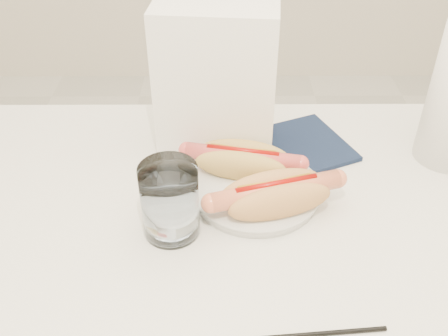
{
  "coord_description": "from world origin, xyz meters",
  "views": [
    {
      "loc": [
        -0.03,
        -0.52,
        1.28
      ],
      "look_at": [
        -0.03,
        0.09,
        0.82
      ],
      "focal_mm": 41.19,
      "sensor_mm": 36.0,
      "label": 1
    }
  ],
  "objects_px": {
    "plate": "(255,191)",
    "hotdog_right": "(276,195)",
    "hotdog_left": "(243,161)",
    "water_glass": "(170,201)",
    "table": "(241,274)",
    "napkin_box": "(216,82)"
  },
  "relations": [
    {
      "from": "plate",
      "to": "hotdog_right",
      "type": "bearing_deg",
      "value": -61.97
    },
    {
      "from": "hotdog_left",
      "to": "water_glass",
      "type": "height_order",
      "value": "water_glass"
    },
    {
      "from": "table",
      "to": "napkin_box",
      "type": "xyz_separation_m",
      "value": [
        -0.04,
        0.25,
        0.19
      ]
    },
    {
      "from": "plate",
      "to": "napkin_box",
      "type": "distance_m",
      "value": 0.19
    },
    {
      "from": "water_glass",
      "to": "hotdog_left",
      "type": "bearing_deg",
      "value": 47.83
    },
    {
      "from": "napkin_box",
      "to": "table",
      "type": "bearing_deg",
      "value": -75.98
    },
    {
      "from": "hotdog_left",
      "to": "hotdog_right",
      "type": "height_order",
      "value": "hotdog_right"
    },
    {
      "from": "hotdog_left",
      "to": "table",
      "type": "bearing_deg",
      "value": -80.08
    },
    {
      "from": "hotdog_left",
      "to": "hotdog_right",
      "type": "bearing_deg",
      "value": -50.59
    },
    {
      "from": "plate",
      "to": "hotdog_left",
      "type": "bearing_deg",
      "value": 116.89
    },
    {
      "from": "hotdog_right",
      "to": "napkin_box",
      "type": "height_order",
      "value": "napkin_box"
    },
    {
      "from": "plate",
      "to": "water_glass",
      "type": "bearing_deg",
      "value": -148.02
    },
    {
      "from": "plate",
      "to": "napkin_box",
      "type": "height_order",
      "value": "napkin_box"
    },
    {
      "from": "hotdog_right",
      "to": "hotdog_left",
      "type": "bearing_deg",
      "value": 101.37
    },
    {
      "from": "table",
      "to": "hotdog_left",
      "type": "relative_size",
      "value": 6.42
    },
    {
      "from": "water_glass",
      "to": "napkin_box",
      "type": "relative_size",
      "value": 0.44
    },
    {
      "from": "hotdog_left",
      "to": "napkin_box",
      "type": "distance_m",
      "value": 0.14
    },
    {
      "from": "hotdog_right",
      "to": "napkin_box",
      "type": "xyz_separation_m",
      "value": [
        -0.09,
        0.19,
        0.09
      ]
    },
    {
      "from": "table",
      "to": "hotdog_right",
      "type": "height_order",
      "value": "hotdog_right"
    },
    {
      "from": "plate",
      "to": "hotdog_left",
      "type": "xyz_separation_m",
      "value": [
        -0.02,
        0.04,
        0.03
      ]
    },
    {
      "from": "hotdog_left",
      "to": "hotdog_right",
      "type": "distance_m",
      "value": 0.1
    },
    {
      "from": "plate",
      "to": "hotdog_right",
      "type": "relative_size",
      "value": 1.0
    }
  ]
}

